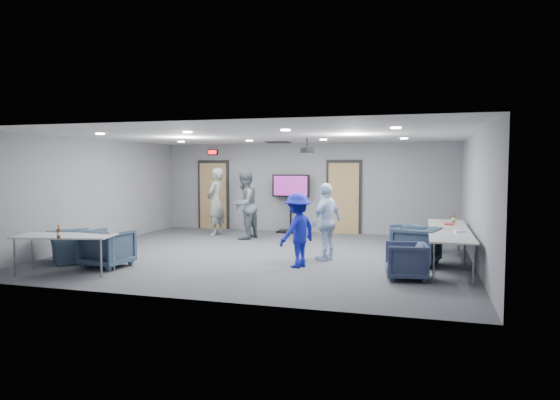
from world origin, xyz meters
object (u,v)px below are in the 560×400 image
(person_d, at_px, (298,230))
(table_right_b, at_px, (451,237))
(person_c, at_px, (327,222))
(bottle_right, at_px, (454,219))
(bottle_front, at_px, (59,233))
(chair_right_a, at_px, (408,238))
(person_a, at_px, (216,202))
(chair_front_b, at_px, (71,247))
(chair_right_c, at_px, (406,261))
(chair_front_a, at_px, (108,248))
(tv_stand, at_px, (291,200))
(chair_right_b, at_px, (416,246))
(person_b, at_px, (244,205))
(table_right_a, at_px, (447,226))
(table_front_left, at_px, (65,238))
(projector, at_px, (307,150))

(person_d, height_order, table_right_b, person_d)
(person_c, xyz_separation_m, bottle_right, (2.65, 1.50, -0.01))
(bottle_front, bearing_deg, chair_right_a, 37.98)
(table_right_b, xyz_separation_m, bottle_right, (0.15, 2.15, 0.13))
(person_a, bearing_deg, chair_front_b, -13.11)
(chair_right_c, distance_m, bottle_front, 6.23)
(chair_front_a, distance_m, tv_stand, 6.41)
(chair_right_b, relative_size, chair_right_c, 1.20)
(person_c, xyz_separation_m, person_d, (-0.42, -0.87, -0.09))
(chair_right_b, distance_m, bottle_right, 1.72)
(person_b, distance_m, table_right_a, 5.40)
(table_front_left, xyz_separation_m, bottle_right, (7.11, 4.17, 0.14))
(table_right_b, height_order, tv_stand, tv_stand)
(chair_right_a, height_order, tv_stand, tv_stand)
(chair_front_b, distance_m, table_right_a, 8.19)
(table_right_a, relative_size, projector, 4.87)
(chair_front_b, xyz_separation_m, table_right_a, (7.65, 2.92, 0.37))
(projector, bearing_deg, chair_right_a, -13.45)
(person_a, bearing_deg, table_right_a, 78.60)
(person_b, height_order, table_right_a, person_b)
(table_right_b, relative_size, bottle_front, 7.77)
(person_b, height_order, tv_stand, person_b)
(chair_front_b, distance_m, table_front_left, 1.27)
(person_b, relative_size, bottle_right, 7.55)
(chair_right_b, relative_size, projector, 2.21)
(person_b, xyz_separation_m, table_right_a, (5.26, -1.19, -0.26))
(projector, bearing_deg, person_b, 132.25)
(person_c, distance_m, table_right_a, 2.79)
(person_c, relative_size, table_front_left, 0.88)
(chair_right_a, bearing_deg, person_c, -70.59)
(person_b, xyz_separation_m, table_right_b, (5.26, -3.09, -0.26))
(chair_front_b, bearing_deg, person_b, -75.32)
(chair_front_a, relative_size, table_right_b, 0.44)
(person_b, xyz_separation_m, chair_right_a, (4.41, -0.89, -0.62))
(chair_front_a, distance_m, chair_front_b, 1.10)
(chair_right_a, distance_m, chair_front_a, 6.68)
(chair_front_a, bearing_deg, chair_right_c, -167.93)
(person_d, bearing_deg, table_front_left, -41.01)
(chair_right_b, relative_size, bottle_right, 3.46)
(person_b, bearing_deg, chair_front_a, -4.76)
(bottle_right, bearing_deg, table_right_a, -121.47)
(person_a, xyz_separation_m, chair_right_b, (5.66, -2.84, -0.58))
(person_d, distance_m, table_right_a, 3.60)
(chair_front_a, xyz_separation_m, projector, (3.33, 3.24, 2.02))
(chair_front_a, distance_m, projector, 5.07)
(table_front_left, bearing_deg, bottle_right, 17.62)
(person_b, xyz_separation_m, table_front_left, (-1.69, -5.11, -0.26))
(person_b, relative_size, table_right_b, 0.98)
(table_right_a, bearing_deg, chair_right_a, 70.53)
(person_b, distance_m, projector, 2.73)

